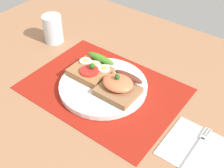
# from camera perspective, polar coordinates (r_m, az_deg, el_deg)

# --- Properties ---
(ground_plane) EXTENTS (1.20, 0.90, 0.03)m
(ground_plane) POSITION_cam_1_polar(r_m,az_deg,el_deg) (0.82, -1.68, -1.80)
(ground_plane) COLOR #9E6D4B
(placemat) EXTENTS (0.42, 0.31, 0.00)m
(placemat) POSITION_cam_1_polar(r_m,az_deg,el_deg) (0.81, -1.70, -0.88)
(placemat) COLOR #9D1D11
(placemat) RESTS_ON ground_plane
(plate) EXTENTS (0.24, 0.24, 0.02)m
(plate) POSITION_cam_1_polar(r_m,az_deg,el_deg) (0.80, -1.72, -0.39)
(plate) COLOR white
(plate) RESTS_ON placemat
(sandwich_egg_tomato) EXTENTS (0.11, 0.10, 0.04)m
(sandwich_egg_tomato) POSITION_cam_1_polar(r_m,az_deg,el_deg) (0.82, -3.93, 2.93)
(sandwich_egg_tomato) COLOR #A0693F
(sandwich_egg_tomato) RESTS_ON plate
(sandwich_salmon) EXTENTS (0.10, 0.10, 0.06)m
(sandwich_salmon) POSITION_cam_1_polar(r_m,az_deg,el_deg) (0.76, 1.30, -0.45)
(sandwich_salmon) COLOR #916743
(sandwich_salmon) RESTS_ON plate
(napkin) EXTENTS (0.14, 0.14, 0.01)m
(napkin) POSITION_cam_1_polar(r_m,az_deg,el_deg) (0.69, 16.08, -12.03)
(napkin) COLOR white
(napkin) RESTS_ON ground_plane
(fork) EXTENTS (0.02, 0.15, 0.00)m
(fork) POSITION_cam_1_polar(r_m,az_deg,el_deg) (0.69, 16.31, -11.77)
(fork) COLOR #B7B7BC
(fork) RESTS_ON napkin
(drinking_glass) EXTENTS (0.06, 0.06, 0.09)m
(drinking_glass) POSITION_cam_1_polar(r_m,az_deg,el_deg) (1.00, -11.50, 10.53)
(drinking_glass) COLOR silver
(drinking_glass) RESTS_ON ground_plane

